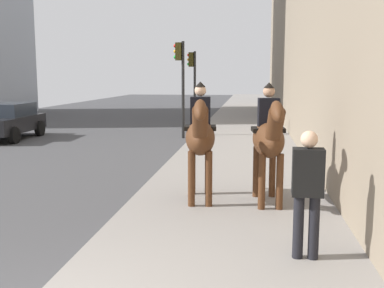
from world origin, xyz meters
The scene contains 6 objects.
mounted_horse_near centered at (5.18, -1.38, 1.39)m, with size 2.15×0.72×2.29m.
mounted_horse_far centered at (5.13, -2.66, 1.38)m, with size 2.15×0.71×2.28m.
pedestrian_greeting centered at (2.49, -3.07, 1.10)m, with size 0.27×0.41×1.70m.
car_near_lane centered at (13.97, 7.44, 0.76)m, with size 3.89×2.22×1.44m.
traffic_light_near_curb centered at (15.15, 0.50, 2.60)m, with size 0.20×0.44×3.89m.
traffic_light_far_curb centered at (19.56, 0.56, 2.50)m, with size 0.20×0.44×3.72m.
Camera 1 is at (-3.54, -2.32, 2.50)m, focal length 43.62 mm.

